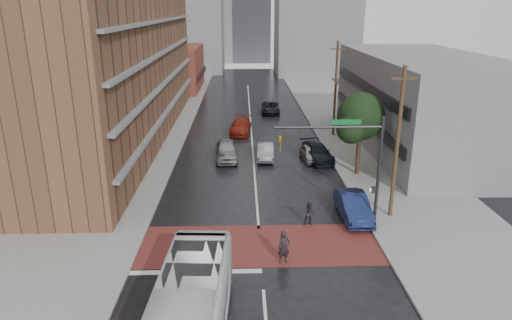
{
  "coord_description": "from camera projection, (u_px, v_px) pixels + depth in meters",
  "views": [
    {
      "loc": [
        -0.95,
        -23.3,
        13.34
      ],
      "look_at": [
        -0.08,
        5.78,
        3.5
      ],
      "focal_mm": 32.0,
      "sensor_mm": 36.0,
      "label": 1
    }
  ],
  "objects": [
    {
      "name": "sidewalk_west",
      "position": [
        146.0,
        134.0,
        49.69
      ],
      "size": [
        9.0,
        90.0,
        0.15
      ],
      "primitive_type": "cube",
      "color": "gray",
      "rests_on": "ground"
    },
    {
      "name": "pedestrian_b",
      "position": [
        310.0,
        214.0,
        29.04
      ],
      "size": [
        0.77,
        0.6,
        1.57
      ],
      "primitive_type": "imported",
      "rotation": [
        0.0,
        0.0,
        -0.02
      ],
      "color": "black",
      "rests_on": "ground"
    },
    {
      "name": "building_east",
      "position": [
        422.0,
        102.0,
        44.32
      ],
      "size": [
        11.0,
        26.0,
        9.0
      ],
      "primitive_type": "cube",
      "color": "slate",
      "rests_on": "ground"
    },
    {
      "name": "car_parked_mid",
      "position": [
        317.0,
        152.0,
        41.44
      ],
      "size": [
        2.87,
        5.31,
        1.46
      ],
      "primitive_type": "imported",
      "rotation": [
        0.0,
        0.0,
        0.17
      ],
      "color": "black",
      "rests_on": "ground"
    },
    {
      "name": "car_travel_b",
      "position": [
        266.0,
        151.0,
        41.85
      ],
      "size": [
        1.71,
        4.3,
        1.39
      ],
      "primitive_type": "imported",
      "rotation": [
        0.0,
        0.0,
        -0.06
      ],
      "color": "#B0B2B9",
      "rests_on": "ground"
    },
    {
      "name": "distant_tower_center",
      "position": [
        246.0,
        12.0,
        112.47
      ],
      "size": [
        12.0,
        10.0,
        24.0
      ],
      "primitive_type": "cube",
      "color": "slate",
      "rests_on": "ground"
    },
    {
      "name": "crosswalk",
      "position": [
        260.0,
        245.0,
        26.83
      ],
      "size": [
        14.0,
        5.0,
        0.02
      ],
      "primitive_type": "cube",
      "color": "maroon",
      "rests_on": "ground"
    },
    {
      "name": "street_tree",
      "position": [
        361.0,
        119.0,
        36.48
      ],
      "size": [
        4.2,
        4.1,
        6.9
      ],
      "color": "#332319",
      "rests_on": "ground"
    },
    {
      "name": "pedestrian_a",
      "position": [
        284.0,
        247.0,
        24.68
      ],
      "size": [
        0.78,
        0.61,
        1.88
      ],
      "primitive_type": "imported",
      "rotation": [
        0.0,
        0.0,
        0.26
      ],
      "color": "black",
      "rests_on": "ground"
    },
    {
      "name": "car_parked_near",
      "position": [
        353.0,
        206.0,
        30.07
      ],
      "size": [
        1.81,
        4.95,
        1.62
      ],
      "primitive_type": "imported",
      "rotation": [
        0.0,
        0.0,
        0.02
      ],
      "color": "#16204D",
      "rests_on": "ground"
    },
    {
      "name": "utility_pole_near",
      "position": [
        397.0,
        143.0,
        28.75
      ],
      "size": [
        1.6,
        0.26,
        10.0
      ],
      "color": "#473321",
      "rests_on": "ground"
    },
    {
      "name": "sidewalk_east",
      "position": [
        355.0,
        133.0,
        50.34
      ],
      "size": [
        9.0,
        90.0,
        0.15
      ],
      "primitive_type": "cube",
      "color": "gray",
      "rests_on": "ground"
    },
    {
      "name": "car_parked_far",
      "position": [
        311.0,
        153.0,
        41.44
      ],
      "size": [
        1.89,
        4.05,
        1.34
      ],
      "primitive_type": "imported",
      "rotation": [
        0.0,
        0.0,
        0.08
      ],
      "color": "#93969A",
      "rests_on": "ground"
    },
    {
      "name": "car_travel_a",
      "position": [
        226.0,
        150.0,
        41.57
      ],
      "size": [
        2.26,
        5.06,
        1.69
      ],
      "primitive_type": "imported",
      "rotation": [
        0.0,
        0.0,
        0.05
      ],
      "color": "#94989B",
      "rests_on": "ground"
    },
    {
      "name": "car_travel_c",
      "position": [
        241.0,
        126.0,
        50.35
      ],
      "size": [
        2.66,
        5.42,
        1.52
      ],
      "primitive_type": "imported",
      "rotation": [
        0.0,
        0.0,
        -0.11
      ],
      "color": "maroon",
      "rests_on": "ground"
    },
    {
      "name": "signal_mast",
      "position": [
        356.0,
        157.0,
        27.38
      ],
      "size": [
        6.5,
        0.3,
        7.2
      ],
      "color": "#2D2D33",
      "rests_on": "ground"
    },
    {
      "name": "suv_travel",
      "position": [
        271.0,
        108.0,
        59.8
      ],
      "size": [
        2.52,
        5.14,
        1.4
      ],
      "primitive_type": "imported",
      "rotation": [
        0.0,
        0.0,
        -0.04
      ],
      "color": "black",
      "rests_on": "ground"
    },
    {
      "name": "storefront_west",
      "position": [
        176.0,
        68.0,
        76.03
      ],
      "size": [
        8.0,
        16.0,
        7.0
      ],
      "primitive_type": "cube",
      "color": "brown",
      "rests_on": "ground"
    },
    {
      "name": "utility_pole_far",
      "position": [
        336.0,
        89.0,
        47.69
      ],
      "size": [
        1.6,
        0.26,
        10.0
      ],
      "color": "#473321",
      "rests_on": "ground"
    },
    {
      "name": "ground",
      "position": [
        260.0,
        249.0,
        26.36
      ],
      "size": [
        160.0,
        160.0,
        0.0
      ],
      "primitive_type": "plane",
      "color": "black",
      "rests_on": "ground"
    }
  ]
}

